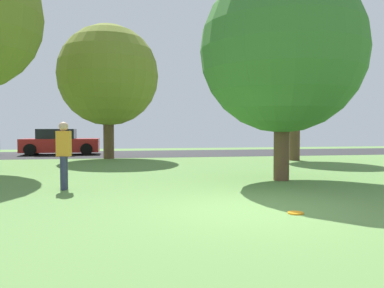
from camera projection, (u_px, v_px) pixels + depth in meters
The scene contains 8 objects.
ground_plane at pixel (251, 209), 7.15m from camera, with size 44.00×44.00×0.00m, color #5B8442.
road_strip at pixel (160, 154), 22.87m from camera, with size 44.00×6.40×0.01m, color #28282B.
birch_tree_lone at pixel (295, 82), 17.92m from camera, with size 3.32×3.32×5.21m.
oak_tree_right at pixel (108, 76), 19.02m from camera, with size 4.79×4.79×6.38m.
oak_tree_center at pixel (282, 51), 11.02m from camera, with size 4.56×4.56×5.89m.
person_thrower at pixel (64, 153), 9.43m from camera, with size 0.34×0.30×1.61m.
frisbee_disc at pixel (296, 213), 6.79m from camera, with size 0.27×0.27×0.03m, color orange.
parked_car_red at pixel (60, 143), 21.97m from camera, with size 4.11×1.93×1.42m.
Camera 1 is at (-2.34, -6.79, 1.46)m, focal length 37.30 mm.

